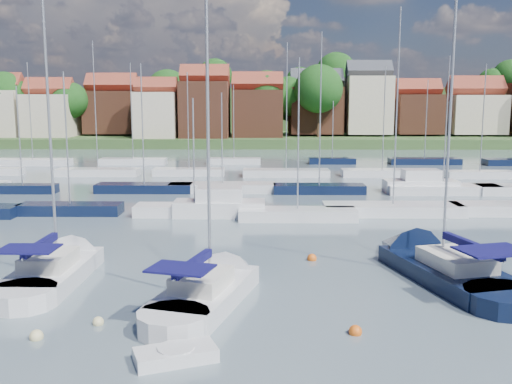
{
  "coord_description": "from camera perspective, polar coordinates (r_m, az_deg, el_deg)",
  "views": [
    {
      "loc": [
        -1.97,
        -23.27,
        8.75
      ],
      "look_at": [
        -2.42,
        14.0,
        2.84
      ],
      "focal_mm": 40.0,
      "sensor_mm": 36.0,
      "label": 1
    }
  ],
  "objects": [
    {
      "name": "marina_field",
      "position": [
        59.13,
        4.44,
        0.9
      ],
      "size": [
        79.62,
        41.41,
        15.93
      ],
      "color": "silver",
      "rests_on": "ground"
    },
    {
      "name": "sailboat_navy",
      "position": [
        31.47,
        16.92,
        -6.87
      ],
      "size": [
        6.74,
        13.54,
        18.06
      ],
      "rotation": [
        0.0,
        0.0,
        1.83
      ],
      "color": "black",
      "rests_on": "ground"
    },
    {
      "name": "buoy_b",
      "position": [
        23.43,
        -21.09,
        -13.56
      ],
      "size": [
        0.52,
        0.52,
        0.52
      ],
      "primitive_type": "sphere",
      "color": "beige",
      "rests_on": "ground"
    },
    {
      "name": "sailboat_left",
      "position": [
        31.19,
        -18.71,
        -7.09
      ],
      "size": [
        3.07,
        11.08,
        15.03
      ],
      "rotation": [
        0.0,
        0.0,
        1.56
      ],
      "color": "silver",
      "rests_on": "ground"
    },
    {
      "name": "buoy_e",
      "position": [
        32.2,
        5.61,
        -6.8
      ],
      "size": [
        0.53,
        0.53,
        0.53
      ],
      "primitive_type": "sphere",
      "color": "#D85914",
      "rests_on": "ground"
    },
    {
      "name": "ground",
      "position": [
        63.9,
        2.45,
        1.14
      ],
      "size": [
        260.0,
        260.0,
        0.0
      ],
      "primitive_type": "plane",
      "color": "#485961",
      "rests_on": "ground"
    },
    {
      "name": "buoy_c",
      "position": [
        24.07,
        -15.49,
        -12.65
      ],
      "size": [
        0.45,
        0.45,
        0.45
      ],
      "primitive_type": "sphere",
      "color": "beige",
      "rests_on": "ground"
    },
    {
      "name": "buoy_d",
      "position": [
        22.68,
        9.89,
        -13.82
      ],
      "size": [
        0.52,
        0.52,
        0.52
      ],
      "primitive_type": "sphere",
      "color": "#D85914",
      "rests_on": "ground"
    },
    {
      "name": "sailboat_centre",
      "position": [
        26.53,
        -4.04,
        -9.45
      ],
      "size": [
        5.66,
        11.12,
        14.65
      ],
      "rotation": [
        0.0,
        0.0,
        1.3
      ],
      "color": "silver",
      "rests_on": "ground"
    },
    {
      "name": "far_shore_town",
      "position": [
        156.05,
        2.25,
        7.49
      ],
      "size": [
        212.46,
        90.0,
        22.27
      ],
      "color": "#3A582C",
      "rests_on": "ground"
    },
    {
      "name": "tender",
      "position": [
        20.35,
        -8.03,
        -15.84
      ],
      "size": [
        3.03,
        2.19,
        0.59
      ],
      "rotation": [
        0.0,
        0.0,
        0.37
      ],
      "color": "silver",
      "rests_on": "ground"
    }
  ]
}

